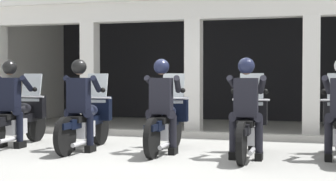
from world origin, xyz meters
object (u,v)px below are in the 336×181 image
motorcycle_center (166,122)px  police_officer_left (80,97)px  police_officer_center (162,98)px  police_officer_right (246,99)px  police_officer_far_left (10,96)px  motorcycle_right (248,126)px  motorcycle_far_left (19,119)px  motorcycle_left (87,121)px

motorcycle_center → police_officer_left: bearing=-164.1°
police_officer_left → police_officer_center: size_ratio=1.00×
police_officer_right → police_officer_left: bearing=178.7°
police_officer_left → police_officer_center: same height
police_officer_right → police_officer_far_left: bearing=177.7°
police_officer_far_left → motorcycle_right: police_officer_far_left is taller
police_officer_far_left → motorcycle_center: police_officer_far_left is taller
motorcycle_center → motorcycle_right: (1.43, -0.19, 0.00)m
motorcycle_far_left → motorcycle_center: 2.85m
police_officer_far_left → police_officer_center: 2.85m
police_officer_far_left → motorcycle_left: size_ratio=0.78×
police_officer_center → motorcycle_right: size_ratio=0.78×
police_officer_left → motorcycle_center: size_ratio=0.78×
motorcycle_left → motorcycle_right: size_ratio=1.00×
police_officer_far_left → police_officer_center: size_ratio=1.00×
police_officer_left → motorcycle_center: police_officer_left is taller
motorcycle_center → police_officer_far_left: bearing=-174.3°
police_officer_left → motorcycle_center: (1.43, 0.44, -0.44)m
motorcycle_far_left → motorcycle_right: (4.28, -0.14, 0.00)m
motorcycle_far_left → motorcycle_left: bearing=-14.1°
motorcycle_far_left → police_officer_center: size_ratio=1.29×
motorcycle_right → motorcycle_center: bearing=171.8°
motorcycle_center → police_officer_right: police_officer_right is taller
motorcycle_center → police_officer_center: bearing=-91.3°
police_officer_center → motorcycle_right: (1.43, 0.09, -0.44)m
motorcycle_far_left → police_officer_right: bearing=-15.9°
police_officer_right → motorcycle_right: bearing=89.3°
motorcycle_left → police_officer_left: police_officer_left is taller
motorcycle_far_left → police_officer_right: 4.32m
police_officer_far_left → motorcycle_left: 1.50m
police_officer_right → police_officer_center: bearing=171.8°
police_officer_left → police_officer_center: bearing=2.0°
police_officer_left → motorcycle_far_left: bearing=160.9°
police_officer_center → motorcycle_left: bearing=173.7°
police_officer_far_left → motorcycle_center: 2.91m
motorcycle_left → police_officer_right: police_officer_right is taller
police_officer_far_left → police_officer_right: same height
police_officer_left → police_officer_right: size_ratio=1.00×
motorcycle_far_left → police_officer_right: (4.28, -0.43, 0.44)m
motorcycle_left → motorcycle_right: bearing=-5.0°
motorcycle_left → police_officer_right: 2.90m
motorcycle_far_left → motorcycle_right: same height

